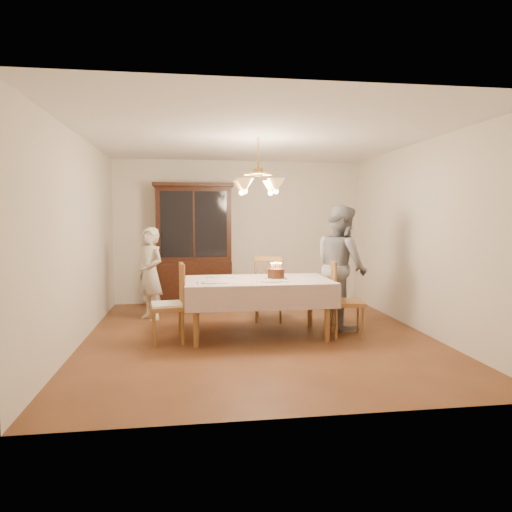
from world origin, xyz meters
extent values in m
plane|color=#5A3019|center=(0.00, 0.00, 0.00)|extent=(5.00, 5.00, 0.00)
plane|color=white|center=(0.00, 0.00, 2.60)|extent=(5.00, 5.00, 0.00)
plane|color=beige|center=(0.00, 2.50, 1.30)|extent=(4.50, 0.00, 4.50)
plane|color=beige|center=(0.00, -2.50, 1.30)|extent=(4.50, 0.00, 4.50)
plane|color=beige|center=(-2.25, 0.00, 1.30)|extent=(0.00, 5.00, 5.00)
plane|color=beige|center=(2.25, 0.00, 1.30)|extent=(0.00, 5.00, 5.00)
cube|color=brown|center=(0.00, 0.00, 0.73)|extent=(1.80, 1.00, 0.04)
cube|color=beige|center=(0.00, 0.00, 0.75)|extent=(1.90, 1.10, 0.01)
cylinder|color=brown|center=(-0.82, -0.42, 0.35)|extent=(0.07, 0.07, 0.71)
cylinder|color=brown|center=(0.82, -0.42, 0.35)|extent=(0.07, 0.07, 0.71)
cylinder|color=brown|center=(-0.82, 0.42, 0.35)|extent=(0.07, 0.07, 0.71)
cylinder|color=brown|center=(0.82, 0.42, 0.35)|extent=(0.07, 0.07, 0.71)
cube|color=black|center=(-0.82, 2.23, 0.40)|extent=(1.30, 0.50, 0.80)
cube|color=black|center=(-0.82, 2.28, 1.45)|extent=(1.30, 0.40, 1.30)
cube|color=black|center=(-0.82, 2.08, 1.45)|extent=(1.14, 0.01, 1.14)
cube|color=black|center=(-0.82, 2.23, 2.13)|extent=(1.38, 0.54, 0.06)
cube|color=brown|center=(0.29, 0.85, 0.45)|extent=(0.52, 0.50, 0.05)
cube|color=brown|center=(0.25, 0.66, 0.97)|extent=(0.40, 0.12, 0.06)
cylinder|color=brown|center=(0.50, 0.98, 0.21)|extent=(0.04, 0.04, 0.43)
cylinder|color=brown|center=(0.15, 1.05, 0.21)|extent=(0.04, 0.04, 0.43)
cylinder|color=brown|center=(0.43, 0.65, 0.21)|extent=(0.04, 0.04, 0.43)
cylinder|color=brown|center=(0.08, 0.72, 0.21)|extent=(0.04, 0.04, 0.43)
cube|color=brown|center=(-1.18, -0.15, 0.45)|extent=(0.47, 0.49, 0.05)
cube|color=brown|center=(-0.99, -0.12, 0.97)|extent=(0.09, 0.40, 0.06)
cylinder|color=brown|center=(-1.37, 0.01, 0.21)|extent=(0.04, 0.04, 0.43)
cylinder|color=brown|center=(-1.32, -0.35, 0.21)|extent=(0.04, 0.04, 0.43)
cylinder|color=brown|center=(-1.03, 0.05, 0.21)|extent=(0.04, 0.04, 0.43)
cylinder|color=brown|center=(-0.99, -0.31, 0.21)|extent=(0.04, 0.04, 0.43)
cube|color=white|center=(-1.18, -0.15, 0.48)|extent=(0.43, 0.45, 0.03)
cube|color=brown|center=(1.17, -0.18, 0.45)|extent=(0.50, 0.51, 0.05)
cube|color=brown|center=(0.99, -0.15, 0.97)|extent=(0.11, 0.40, 0.06)
cylinder|color=brown|center=(1.30, -0.39, 0.21)|extent=(0.04, 0.04, 0.43)
cylinder|color=brown|center=(1.37, -0.04, 0.21)|extent=(0.04, 0.04, 0.43)
cylinder|color=brown|center=(0.97, -0.33, 0.21)|extent=(0.04, 0.04, 0.43)
cylinder|color=brown|center=(1.04, 0.03, 0.21)|extent=(0.04, 0.04, 0.43)
imported|color=beige|center=(-1.50, 1.20, 0.71)|extent=(0.60, 0.61, 1.42)
imported|color=slate|center=(1.25, 0.33, 0.87)|extent=(0.80, 0.95, 1.75)
cylinder|color=white|center=(0.24, 0.01, 0.77)|extent=(0.30, 0.30, 0.01)
cylinder|color=#371A0C|center=(0.24, 0.01, 0.83)|extent=(0.22, 0.22, 0.12)
cylinder|color=#598CD8|center=(0.31, 0.01, 0.93)|extent=(0.01, 0.01, 0.07)
sphere|color=#FFB23F|center=(0.31, 0.01, 0.97)|extent=(0.01, 0.01, 0.01)
cylinder|color=pink|center=(0.30, 0.04, 0.93)|extent=(0.01, 0.01, 0.07)
sphere|color=#FFB23F|center=(0.30, 0.04, 0.97)|extent=(0.01, 0.01, 0.01)
cylinder|color=#EACC66|center=(0.28, 0.06, 0.93)|extent=(0.01, 0.01, 0.07)
sphere|color=#FFB23F|center=(0.28, 0.06, 0.97)|extent=(0.01, 0.01, 0.01)
cylinder|color=#598CD8|center=(0.26, 0.08, 0.93)|extent=(0.01, 0.01, 0.07)
sphere|color=#FFB23F|center=(0.26, 0.08, 0.97)|extent=(0.01, 0.01, 0.01)
cylinder|color=pink|center=(0.23, 0.08, 0.93)|extent=(0.01, 0.01, 0.07)
sphere|color=#FFB23F|center=(0.23, 0.08, 0.97)|extent=(0.01, 0.01, 0.01)
cylinder|color=#EACC66|center=(0.20, 0.06, 0.93)|extent=(0.01, 0.01, 0.07)
sphere|color=#FFB23F|center=(0.20, 0.06, 0.97)|extent=(0.01, 0.01, 0.01)
cylinder|color=#598CD8|center=(0.18, 0.04, 0.93)|extent=(0.01, 0.01, 0.07)
sphere|color=#FFB23F|center=(0.18, 0.04, 0.97)|extent=(0.01, 0.01, 0.01)
cylinder|color=pink|center=(0.17, 0.01, 0.93)|extent=(0.01, 0.01, 0.07)
sphere|color=#FFB23F|center=(0.17, 0.01, 0.97)|extent=(0.01, 0.01, 0.01)
cylinder|color=#EACC66|center=(0.18, -0.02, 0.93)|extent=(0.01, 0.01, 0.07)
sphere|color=#FFB23F|center=(0.18, -0.02, 0.97)|extent=(0.01, 0.01, 0.01)
cylinder|color=#598CD8|center=(0.20, -0.04, 0.93)|extent=(0.01, 0.01, 0.07)
sphere|color=#FFB23F|center=(0.20, -0.04, 0.97)|extent=(0.01, 0.01, 0.01)
cylinder|color=pink|center=(0.23, -0.06, 0.93)|extent=(0.01, 0.01, 0.07)
sphere|color=#FFB23F|center=(0.23, -0.06, 0.97)|extent=(0.01, 0.01, 0.01)
cylinder|color=#EACC66|center=(0.26, -0.06, 0.93)|extent=(0.01, 0.01, 0.07)
sphere|color=#FFB23F|center=(0.26, -0.06, 0.97)|extent=(0.01, 0.01, 0.01)
cylinder|color=#598CD8|center=(0.28, -0.04, 0.93)|extent=(0.01, 0.01, 0.07)
sphere|color=#FFB23F|center=(0.28, -0.04, 0.97)|extent=(0.01, 0.01, 0.01)
cylinder|color=pink|center=(0.30, -0.02, 0.93)|extent=(0.01, 0.01, 0.07)
sphere|color=#FFB23F|center=(0.30, -0.02, 0.97)|extent=(0.01, 0.01, 0.01)
cylinder|color=white|center=(-0.63, -0.25, 0.77)|extent=(0.24, 0.24, 0.02)
cube|color=silver|center=(-0.80, -0.25, 0.76)|extent=(0.01, 0.16, 0.01)
cube|color=white|center=(-0.46, -0.25, 0.76)|extent=(0.10, 0.10, 0.01)
cylinder|color=white|center=(0.13, -0.23, 0.77)|extent=(0.26, 0.26, 0.02)
cube|color=silver|center=(-0.05, -0.23, 0.76)|extent=(0.01, 0.16, 0.01)
cube|color=white|center=(0.31, -0.23, 0.76)|extent=(0.10, 0.10, 0.01)
cylinder|color=white|center=(-0.50, 0.25, 0.77)|extent=(0.24, 0.24, 0.02)
cube|color=silver|center=(-0.67, 0.25, 0.76)|extent=(0.01, 0.16, 0.01)
cube|color=white|center=(-0.34, 0.25, 0.76)|extent=(0.10, 0.10, 0.01)
cylinder|color=#BF8C3F|center=(0.00, 0.00, 2.40)|extent=(0.02, 0.02, 0.40)
cylinder|color=#BF8C3F|center=(0.00, 0.00, 2.15)|extent=(0.12, 0.12, 0.10)
cone|color=#D8994C|center=(0.20, 0.20, 1.97)|extent=(0.22, 0.22, 0.18)
sphere|color=#FFD899|center=(0.20, 0.20, 1.90)|extent=(0.07, 0.07, 0.07)
cone|color=#D8994C|center=(-0.20, 0.20, 1.97)|extent=(0.22, 0.22, 0.18)
sphere|color=#FFD899|center=(-0.20, 0.20, 1.90)|extent=(0.07, 0.07, 0.07)
cone|color=#D8994C|center=(-0.20, -0.20, 1.97)|extent=(0.22, 0.22, 0.18)
sphere|color=#FFD899|center=(-0.20, -0.20, 1.90)|extent=(0.07, 0.07, 0.07)
cone|color=#D8994C|center=(0.20, -0.20, 1.97)|extent=(0.22, 0.22, 0.18)
sphere|color=#FFD899|center=(0.20, -0.20, 1.90)|extent=(0.07, 0.07, 0.07)
camera|label=1|loc=(-0.87, -5.90, 1.59)|focal=32.00mm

